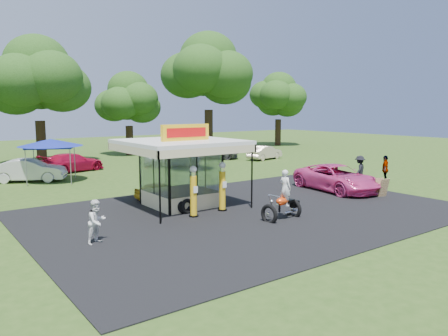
{
  "coord_description": "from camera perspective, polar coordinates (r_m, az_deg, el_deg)",
  "views": [
    {
      "loc": [
        -13.15,
        -13.84,
        4.96
      ],
      "look_at": [
        -0.02,
        4.0,
        1.91
      ],
      "focal_mm": 35.0,
      "sensor_mm": 36.0,
      "label": 1
    }
  ],
  "objects": [
    {
      "name": "spectator_west",
      "position": [
        16.79,
        -16.28,
        -6.74
      ],
      "size": [
        0.99,
        0.89,
        1.65
      ],
      "primitive_type": "imported",
      "rotation": [
        0.0,
        0.0,
        0.41
      ],
      "color": "white",
      "rests_on": "ground"
    },
    {
      "name": "motorcycle",
      "position": [
        19.75,
        7.82,
        -4.08
      ],
      "size": [
        2.01,
        1.09,
        2.33
      ],
      "rotation": [
        0.0,
        0.0,
        0.1
      ],
      "color": "black",
      "rests_on": "ground"
    },
    {
      "name": "spare_tires",
      "position": [
        20.73,
        -5.04,
        -5.0
      ],
      "size": [
        0.9,
        0.59,
        0.75
      ],
      "rotation": [
        0.0,
        0.0,
        0.09
      ],
      "color": "black",
      "rests_on": "ground"
    },
    {
      "name": "oak_far_e",
      "position": [
        50.91,
        -2.04,
        11.78
      ],
      "size": [
        11.14,
        11.14,
        13.26
      ],
      "color": "black",
      "rests_on": "ground"
    },
    {
      "name": "bg_car_c",
      "position": [
        37.52,
        -6.73,
        1.45
      ],
      "size": [
        5.14,
        4.08,
        1.64
      ],
      "primitive_type": "imported",
      "rotation": [
        0.0,
        0.0,
        1.05
      ],
      "color": "#A8A9AD",
      "rests_on": "ground"
    },
    {
      "name": "pink_sedan",
      "position": [
        27.06,
        14.52,
        -1.28
      ],
      "size": [
        3.39,
        6.02,
        1.59
      ],
      "primitive_type": "imported",
      "rotation": [
        0.0,
        0.0,
        -0.14
      ],
      "color": "#E53E8C",
      "rests_on": "ground"
    },
    {
      "name": "oak_far_c",
      "position": [
        41.46,
        -23.13,
        9.96
      ],
      "size": [
        9.29,
        9.29,
        10.94
      ],
      "color": "black",
      "rests_on": "ground"
    },
    {
      "name": "oak_far_d",
      "position": [
        47.43,
        -12.37,
        8.29
      ],
      "size": [
        7.23,
        7.23,
        8.6
      ],
      "color": "black",
      "rests_on": "ground"
    },
    {
      "name": "asphalt_apron",
      "position": [
        21.17,
        3.27,
        -5.67
      ],
      "size": [
        20.0,
        14.0,
        0.04
      ],
      "primitive_type": "cube",
      "color": "black",
      "rests_on": "ground"
    },
    {
      "name": "gas_pump_right",
      "position": [
        21.03,
        -0.22,
        -2.58
      ],
      "size": [
        0.45,
        0.45,
        2.42
      ],
      "color": "black",
      "rests_on": "ground"
    },
    {
      "name": "kiosk_car",
      "position": [
        24.23,
        -8.3,
        -2.9
      ],
      "size": [
        2.82,
        1.13,
        0.96
      ],
      "primitive_type": "imported",
      "rotation": [
        0.0,
        0.0,
        1.57
      ],
      "color": "gold",
      "rests_on": "ground"
    },
    {
      "name": "oak_far_f",
      "position": [
        58.81,
        7.13,
        8.86
      ],
      "size": [
        7.86,
        7.86,
        9.47
      ],
      "color": "black",
      "rests_on": "ground"
    },
    {
      "name": "a_frame_sign",
      "position": [
        26.03,
        19.94,
        -2.42
      ],
      "size": [
        0.63,
        0.62,
        1.06
      ],
      "rotation": [
        0.0,
        0.0,
        -0.18
      ],
      "color": "#593819",
      "rests_on": "ground"
    },
    {
      "name": "bg_car_a",
      "position": [
        32.38,
        -24.08,
        -0.28
      ],
      "size": [
        4.93,
        3.59,
        1.55
      ],
      "primitive_type": "imported",
      "rotation": [
        0.0,
        0.0,
        1.1
      ],
      "color": "silver",
      "rests_on": "ground"
    },
    {
      "name": "tent_east",
      "position": [
        35.22,
        -4.21,
        3.66
      ],
      "size": [
        3.81,
        3.81,
        2.66
      ],
      "rotation": [
        0.0,
        0.0,
        0.01
      ],
      "color": "gray",
      "rests_on": "ground"
    },
    {
      "name": "gas_station_kiosk",
      "position": [
        22.12,
        -5.67,
        -0.46
      ],
      "size": [
        5.4,
        5.4,
        4.18
      ],
      "color": "white",
      "rests_on": "ground"
    },
    {
      "name": "spectator_east_b",
      "position": [
        30.75,
        20.29,
        -0.18
      ],
      "size": [
        1.17,
        0.97,
        1.87
      ],
      "primitive_type": "imported",
      "rotation": [
        0.0,
        0.0,
        3.7
      ],
      "color": "gray",
      "rests_on": "ground"
    },
    {
      "name": "gas_pump_left",
      "position": [
        19.9,
        -4.0,
        -3.25
      ],
      "size": [
        0.44,
        0.44,
        2.38
      ],
      "color": "black",
      "rests_on": "ground"
    },
    {
      "name": "bg_car_d",
      "position": [
        42.87,
        -1.79,
        2.22
      ],
      "size": [
        6.05,
        5.2,
        1.54
      ],
      "primitive_type": "imported",
      "rotation": [
        0.0,
        0.0,
        0.99
      ],
      "color": "#4D4C4E",
      "rests_on": "ground"
    },
    {
      "name": "ground",
      "position": [
        19.73,
        7.0,
        -6.79
      ],
      "size": [
        120.0,
        120.0,
        0.0
      ],
      "primitive_type": "plane",
      "color": "#2C4917",
      "rests_on": "ground"
    },
    {
      "name": "bg_car_b",
      "position": [
        36.2,
        -19.18,
        0.69
      ],
      "size": [
        5.42,
        3.38,
        1.47
      ],
      "primitive_type": "imported",
      "rotation": [
        0.0,
        0.0,
        1.85
      ],
      "color": "#BD0E35",
      "rests_on": "ground"
    },
    {
      "name": "tent_west",
      "position": [
        31.49,
        -21.72,
        3.06
      ],
      "size": [
        4.18,
        4.18,
        2.92
      ],
      "rotation": [
        0.0,
        0.0,
        -0.4
      ],
      "color": "gray",
      "rests_on": "ground"
    },
    {
      "name": "bg_car_e",
      "position": [
        42.61,
        5.33,
        2.02
      ],
      "size": [
        4.28,
        2.3,
        1.34
      ],
      "primitive_type": "imported",
      "rotation": [
        0.0,
        0.0,
        1.8
      ],
      "color": "beige",
      "rests_on": "ground"
    },
    {
      "name": "spectator_east_a",
      "position": [
        29.94,
        17.3,
        -0.24
      ],
      "size": [
        1.39,
        1.09,
        1.88
      ],
      "primitive_type": "imported",
      "rotation": [
        0.0,
        0.0,
        3.51
      ],
      "color": "black",
      "rests_on": "ground"
    }
  ]
}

